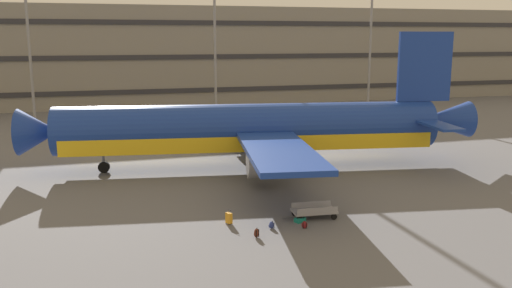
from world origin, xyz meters
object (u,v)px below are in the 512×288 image
object	(u,v)px
suitcase_upright	(229,218)
backpack_silver	(271,225)
suitcase_scuffed	(300,220)
backpack_purple	(305,225)
backpack_black	(256,233)
baggage_cart	(314,211)
airliner	(254,129)

from	to	relation	value
suitcase_upright	backpack_silver	size ratio (longest dim) A/B	1.86
suitcase_scuffed	backpack_purple	bearing A→B (deg)	-97.48
backpack_black	baggage_cart	distance (m)	4.73
backpack_black	backpack_silver	bearing A→B (deg)	43.23
baggage_cart	suitcase_scuffed	bearing A→B (deg)	-156.83
airliner	baggage_cart	bearing A→B (deg)	-90.18
backpack_purple	backpack_black	world-z (taller)	backpack_black
suitcase_scuffed	baggage_cart	xyz separation A→B (m)	(1.07, 0.46, 0.30)
suitcase_scuffed	airliner	bearing A→B (deg)	85.34
suitcase_upright	backpack_silver	world-z (taller)	suitcase_upright
backpack_purple	backpack_silver	xyz separation A→B (m)	(-1.78, 0.54, -0.02)
airliner	backpack_silver	world-z (taller)	airliner
backpack_silver	baggage_cart	xyz separation A→B (m)	(2.99, 1.03, 0.23)
airliner	suitcase_scuffed	bearing A→B (deg)	-94.66
suitcase_scuffed	suitcase_upright	size ratio (longest dim) A/B	0.87
backpack_silver	backpack_black	size ratio (longest dim) A/B	0.81
airliner	backpack_black	distance (m)	16.17
baggage_cart	backpack_silver	bearing A→B (deg)	-160.95
backpack_purple	backpack_silver	bearing A→B (deg)	163.27
airliner	backpack_purple	bearing A→B (deg)	-94.87
airliner	baggage_cart	size ratio (longest dim) A/B	11.03
backpack_purple	baggage_cart	distance (m)	2.00
airliner	suitcase_upright	distance (m)	14.10
airliner	suitcase_upright	bearing A→B (deg)	-111.93
airliner	backpack_black	world-z (taller)	airliner
suitcase_upright	backpack_black	bearing A→B (deg)	-69.88
backpack_purple	suitcase_scuffed	bearing A→B (deg)	82.52
airliner	suitcase_scuffed	world-z (taller)	airliner
suitcase_scuffed	suitcase_upright	world-z (taller)	suitcase_upright
suitcase_scuffed	suitcase_upright	xyz separation A→B (m)	(-4.05, 0.80, 0.23)
backpack_purple	baggage_cart	xyz separation A→B (m)	(1.21, 1.57, 0.22)
airliner	suitcase_upright	world-z (taller)	airliner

